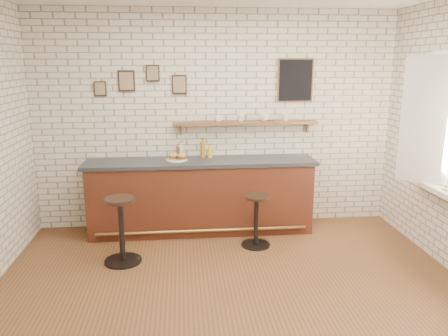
{
  "coord_description": "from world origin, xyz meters",
  "views": [
    {
      "loc": [
        -0.48,
        -4.04,
        2.31
      ],
      "look_at": [
        0.0,
        0.9,
        1.09
      ],
      "focal_mm": 35.0,
      "sensor_mm": 36.0,
      "label": 1
    }
  ],
  "objects_px": {
    "bar_counter": "(201,196)",
    "ciabatta_sandwich": "(178,157)",
    "sandwich_plate": "(177,160)",
    "shelf_cup_a": "(219,119)",
    "bitters_bottle_white": "(181,151)",
    "shelf_cup_d": "(286,117)",
    "bar_stool_left": "(121,228)",
    "bar_stool_right": "(256,219)",
    "shelf_cup_b": "(241,118)",
    "bitters_bottle_amber": "(203,150)",
    "shelf_cup_c": "(264,117)",
    "bitters_bottle_brown": "(179,152)",
    "condiment_bottle_yellow": "(210,152)"
  },
  "relations": [
    {
      "from": "ciabatta_sandwich",
      "to": "bitters_bottle_amber",
      "type": "relative_size",
      "value": 0.95
    },
    {
      "from": "ciabatta_sandwich",
      "to": "bitters_bottle_white",
      "type": "height_order",
      "value": "bitters_bottle_white"
    },
    {
      "from": "bar_stool_left",
      "to": "shelf_cup_a",
      "type": "xyz_separation_m",
      "value": [
        1.23,
        1.09,
        1.12
      ]
    },
    {
      "from": "bitters_bottle_brown",
      "to": "bar_stool_right",
      "type": "relative_size",
      "value": 0.3
    },
    {
      "from": "ciabatta_sandwich",
      "to": "shelf_cup_c",
      "type": "relative_size",
      "value": 2.05
    },
    {
      "from": "condiment_bottle_yellow",
      "to": "shelf_cup_d",
      "type": "distance_m",
      "value": 1.16
    },
    {
      "from": "condiment_bottle_yellow",
      "to": "shelf_cup_c",
      "type": "height_order",
      "value": "shelf_cup_c"
    },
    {
      "from": "ciabatta_sandwich",
      "to": "shelf_cup_b",
      "type": "distance_m",
      "value": 1.02
    },
    {
      "from": "bitters_bottle_amber",
      "to": "shelf_cup_b",
      "type": "distance_m",
      "value": 0.69
    },
    {
      "from": "sandwich_plate",
      "to": "shelf_cup_a",
      "type": "relative_size",
      "value": 2.55
    },
    {
      "from": "condiment_bottle_yellow",
      "to": "shelf_cup_b",
      "type": "relative_size",
      "value": 1.75
    },
    {
      "from": "bitters_bottle_brown",
      "to": "shelf_cup_d",
      "type": "relative_size",
      "value": 1.94
    },
    {
      "from": "bar_stool_right",
      "to": "shelf_cup_a",
      "type": "relative_size",
      "value": 6.11
    },
    {
      "from": "shelf_cup_d",
      "to": "bar_counter",
      "type": "bearing_deg",
      "value": -167.12
    },
    {
      "from": "bitters_bottle_brown",
      "to": "bar_stool_right",
      "type": "distance_m",
      "value": 1.42
    },
    {
      "from": "bar_stool_right",
      "to": "shelf_cup_c",
      "type": "distance_m",
      "value": 1.44
    },
    {
      "from": "bar_stool_right",
      "to": "shelf_cup_d",
      "type": "relative_size",
      "value": 6.38
    },
    {
      "from": "bar_stool_left",
      "to": "shelf_cup_d",
      "type": "height_order",
      "value": "shelf_cup_d"
    },
    {
      "from": "bitters_bottle_white",
      "to": "shelf_cup_c",
      "type": "distance_m",
      "value": 1.24
    },
    {
      "from": "ciabatta_sandwich",
      "to": "shelf_cup_a",
      "type": "bearing_deg",
      "value": 17.94
    },
    {
      "from": "bitters_bottle_amber",
      "to": "shelf_cup_a",
      "type": "bearing_deg",
      "value": 11.89
    },
    {
      "from": "bar_counter",
      "to": "ciabatta_sandwich",
      "type": "height_order",
      "value": "ciabatta_sandwich"
    },
    {
      "from": "bar_counter",
      "to": "bitters_bottle_amber",
      "type": "bearing_deg",
      "value": 77.21
    },
    {
      "from": "condiment_bottle_yellow",
      "to": "shelf_cup_b",
      "type": "xyz_separation_m",
      "value": [
        0.43,
        0.05,
        0.46
      ]
    },
    {
      "from": "bar_counter",
      "to": "shelf_cup_c",
      "type": "distance_m",
      "value": 1.39
    },
    {
      "from": "sandwich_plate",
      "to": "bitters_bottle_amber",
      "type": "height_order",
      "value": "bitters_bottle_amber"
    },
    {
      "from": "bar_counter",
      "to": "bitters_bottle_white",
      "type": "xyz_separation_m",
      "value": [
        -0.26,
        0.15,
        0.6
      ]
    },
    {
      "from": "bar_stool_right",
      "to": "shelf_cup_a",
      "type": "bearing_deg",
      "value": 117.48
    },
    {
      "from": "ciabatta_sandwich",
      "to": "shelf_cup_c",
      "type": "bearing_deg",
      "value": 8.73
    },
    {
      "from": "bitters_bottle_white",
      "to": "shelf_cup_d",
      "type": "relative_size",
      "value": 2.17
    },
    {
      "from": "bar_counter",
      "to": "shelf_cup_d",
      "type": "height_order",
      "value": "shelf_cup_d"
    },
    {
      "from": "bitters_bottle_brown",
      "to": "bitters_bottle_amber",
      "type": "height_order",
      "value": "bitters_bottle_amber"
    },
    {
      "from": "condiment_bottle_yellow",
      "to": "shelf_cup_c",
      "type": "relative_size",
      "value": 1.47
    },
    {
      "from": "bitters_bottle_white",
      "to": "bitters_bottle_amber",
      "type": "xyz_separation_m",
      "value": [
        0.3,
        -0.0,
        0.02
      ]
    },
    {
      "from": "bitters_bottle_white",
      "to": "bar_stool_right",
      "type": "distance_m",
      "value": 1.4
    },
    {
      "from": "bitters_bottle_amber",
      "to": "bar_stool_left",
      "type": "height_order",
      "value": "bitters_bottle_amber"
    },
    {
      "from": "bar_stool_left",
      "to": "ciabatta_sandwich",
      "type": "bearing_deg",
      "value": 53.91
    },
    {
      "from": "condiment_bottle_yellow",
      "to": "shelf_cup_b",
      "type": "height_order",
      "value": "shelf_cup_b"
    },
    {
      "from": "bitters_bottle_white",
      "to": "bitters_bottle_amber",
      "type": "bearing_deg",
      "value": -0.0
    },
    {
      "from": "bitters_bottle_amber",
      "to": "shelf_cup_b",
      "type": "height_order",
      "value": "shelf_cup_b"
    },
    {
      "from": "bitters_bottle_white",
      "to": "shelf_cup_a",
      "type": "relative_size",
      "value": 2.08
    },
    {
      "from": "shelf_cup_d",
      "to": "shelf_cup_a",
      "type": "bearing_deg",
      "value": -176.63
    },
    {
      "from": "bitters_bottle_brown",
      "to": "shelf_cup_c",
      "type": "xyz_separation_m",
      "value": [
        1.19,
        0.05,
        0.46
      ]
    },
    {
      "from": "bar_stool_right",
      "to": "condiment_bottle_yellow",
      "type": "bearing_deg",
      "value": 125.93
    },
    {
      "from": "bitters_bottle_white",
      "to": "bitters_bottle_amber",
      "type": "distance_m",
      "value": 0.3
    },
    {
      "from": "bar_stool_left",
      "to": "shelf_cup_d",
      "type": "distance_m",
      "value": 2.68
    },
    {
      "from": "bar_stool_left",
      "to": "shelf_cup_c",
      "type": "distance_m",
      "value": 2.44
    },
    {
      "from": "bitters_bottle_brown",
      "to": "bitters_bottle_amber",
      "type": "relative_size",
      "value": 0.73
    },
    {
      "from": "condiment_bottle_yellow",
      "to": "bar_stool_left",
      "type": "xyz_separation_m",
      "value": [
        -1.11,
        -1.05,
        -0.67
      ]
    },
    {
      "from": "bar_stool_right",
      "to": "shelf_cup_d",
      "type": "xyz_separation_m",
      "value": [
        0.53,
        0.78,
        1.19
      ]
    }
  ]
}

